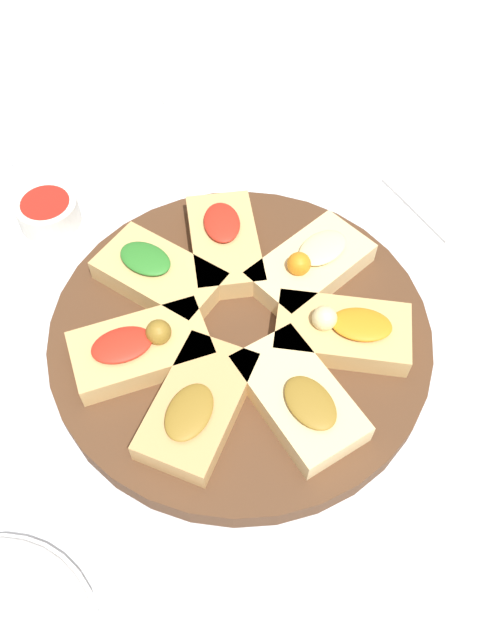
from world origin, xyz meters
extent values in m
plane|color=silver|center=(0.00, 0.00, 0.00)|extent=(3.00, 3.00, 0.00)
cylinder|color=#51331E|center=(0.00, 0.00, 0.01)|extent=(0.38, 0.38, 0.03)
cube|color=tan|center=(0.10, 0.00, 0.04)|extent=(0.13, 0.07, 0.02)
ellipsoid|color=red|center=(0.12, 0.00, 0.05)|extent=(0.06, 0.04, 0.01)
cube|color=tan|center=(0.07, 0.07, 0.04)|extent=(0.14, 0.14, 0.02)
ellipsoid|color=#2D7A28|center=(0.08, 0.08, 0.05)|extent=(0.07, 0.07, 0.01)
cube|color=tan|center=(-0.02, 0.10, 0.04)|extent=(0.09, 0.14, 0.02)
ellipsoid|color=red|center=(-0.02, 0.11, 0.05)|extent=(0.05, 0.06, 0.01)
sphere|color=olive|center=(-0.01, 0.08, 0.06)|extent=(0.02, 0.02, 0.02)
cube|color=tan|center=(-0.08, 0.05, 0.04)|extent=(0.15, 0.13, 0.02)
ellipsoid|color=olive|center=(-0.10, 0.06, 0.05)|extent=(0.07, 0.06, 0.01)
cube|color=#E5C689|center=(-0.09, -0.04, 0.04)|extent=(0.14, 0.11, 0.02)
ellipsoid|color=olive|center=(-0.11, -0.04, 0.05)|extent=(0.07, 0.06, 0.01)
cube|color=tan|center=(-0.03, -0.09, 0.04)|extent=(0.11, 0.14, 0.02)
ellipsoid|color=orange|center=(-0.04, -0.11, 0.05)|extent=(0.05, 0.07, 0.01)
sphere|color=beige|center=(-0.02, -0.08, 0.06)|extent=(0.02, 0.02, 0.02)
cube|color=#E5C689|center=(0.05, -0.08, 0.04)|extent=(0.13, 0.15, 0.02)
ellipsoid|color=beige|center=(0.06, -0.10, 0.05)|extent=(0.06, 0.07, 0.01)
sphere|color=orange|center=(0.04, -0.07, 0.06)|extent=(0.02, 0.02, 0.02)
cylinder|color=white|center=(0.37, 0.14, 0.01)|extent=(0.23, 0.23, 0.01)
torus|color=white|center=(0.37, 0.14, 0.01)|extent=(0.22, 0.22, 0.01)
cube|color=white|center=(0.16, -0.28, 0.00)|extent=(0.15, 0.13, 0.01)
cylinder|color=silver|center=(0.20, 0.19, 0.02)|extent=(0.07, 0.07, 0.03)
cylinder|color=#B22319|center=(0.20, 0.19, 0.03)|extent=(0.06, 0.06, 0.01)
camera|label=1|loc=(-0.34, 0.06, 0.54)|focal=35.00mm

